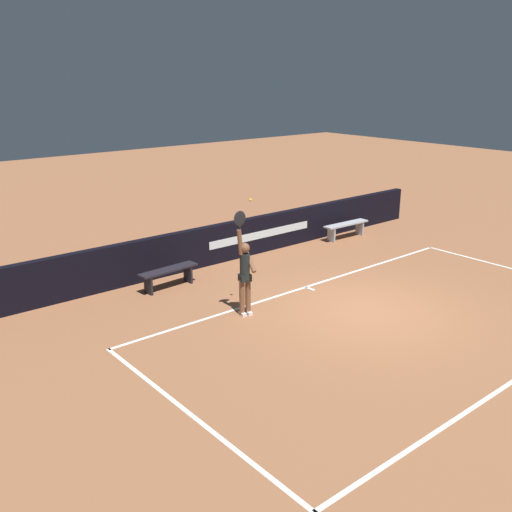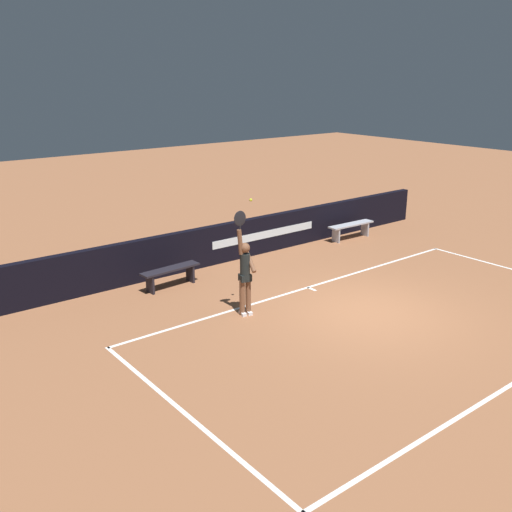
{
  "view_description": "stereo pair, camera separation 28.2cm",
  "coord_description": "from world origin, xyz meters",
  "px_view_note": "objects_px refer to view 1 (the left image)",
  "views": [
    {
      "loc": [
        -9.81,
        -7.82,
        5.27
      ],
      "look_at": [
        -2.22,
        1.35,
        1.46
      ],
      "focal_mm": 40.14,
      "sensor_mm": 36.0,
      "label": 1
    },
    {
      "loc": [
        -9.59,
        -8.0,
        5.27
      ],
      "look_at": [
        -2.22,
        1.35,
        1.46
      ],
      "focal_mm": 40.14,
      "sensor_mm": 36.0,
      "label": 2
    }
  ],
  "objects_px": {
    "tennis_player": "(245,272)",
    "courtside_bench_near": "(346,227)",
    "tennis_ball": "(250,200)",
    "courtside_bench_far": "(168,273)"
  },
  "relations": [
    {
      "from": "tennis_player",
      "to": "courtside_bench_near",
      "type": "xyz_separation_m",
      "value": [
        6.55,
        2.81,
        -0.61
      ]
    },
    {
      "from": "tennis_ball",
      "to": "courtside_bench_far",
      "type": "bearing_deg",
      "value": 105.14
    },
    {
      "from": "tennis_ball",
      "to": "courtside_bench_far",
      "type": "distance_m",
      "value": 3.42
    },
    {
      "from": "tennis_player",
      "to": "courtside_bench_near",
      "type": "height_order",
      "value": "tennis_player"
    },
    {
      "from": "courtside_bench_far",
      "to": "tennis_player",
      "type": "bearing_deg",
      "value": -80.05
    },
    {
      "from": "courtside_bench_far",
      "to": "tennis_ball",
      "type": "bearing_deg",
      "value": -74.86
    },
    {
      "from": "courtside_bench_near",
      "to": "courtside_bench_far",
      "type": "height_order",
      "value": "same"
    },
    {
      "from": "tennis_player",
      "to": "courtside_bench_far",
      "type": "distance_m",
      "value": 2.68
    },
    {
      "from": "tennis_player",
      "to": "tennis_ball",
      "type": "distance_m",
      "value": 1.63
    },
    {
      "from": "tennis_ball",
      "to": "courtside_bench_far",
      "type": "height_order",
      "value": "tennis_ball"
    }
  ]
}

